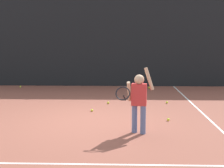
% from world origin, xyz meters
% --- Properties ---
extents(ground_plane, '(20.00, 20.00, 0.00)m').
position_xyz_m(ground_plane, '(0.00, 0.00, 0.00)').
color(ground_plane, brown).
extents(court_line_baseline, '(9.00, 0.05, 0.00)m').
position_xyz_m(court_line_baseline, '(0.00, -2.68, 0.00)').
color(court_line_baseline, white).
rests_on(court_line_baseline, ground).
extents(court_line_sideline, '(0.05, 9.00, 0.00)m').
position_xyz_m(court_line_sideline, '(2.91, 1.00, 0.00)').
color(court_line_sideline, white).
rests_on(court_line_sideline, ground).
extents(back_fence_windscreen, '(13.53, 0.08, 3.56)m').
position_xyz_m(back_fence_windscreen, '(0.00, 5.44, 1.78)').
color(back_fence_windscreen, black).
rests_on(back_fence_windscreen, ground).
extents(fence_post_1, '(0.09, 0.09, 3.71)m').
position_xyz_m(fence_post_1, '(-3.31, 5.50, 1.85)').
color(fence_post_1, slate).
rests_on(fence_post_1, ground).
extents(fence_post_2, '(0.09, 0.09, 3.71)m').
position_xyz_m(fence_post_2, '(0.00, 5.50, 1.85)').
color(fence_post_2, slate).
rests_on(fence_post_2, ground).
extents(fence_post_3, '(0.09, 0.09, 3.71)m').
position_xyz_m(fence_post_3, '(3.31, 5.50, 1.85)').
color(fence_post_3, slate).
rests_on(fence_post_3, ground).
extents(tennis_player, '(0.78, 0.57, 1.35)m').
position_xyz_m(tennis_player, '(1.15, -1.05, 0.73)').
color(tennis_player, slate).
rests_on(tennis_player, ground).
extents(tennis_ball_0, '(0.07, 0.07, 0.07)m').
position_xyz_m(tennis_ball_0, '(-3.20, 4.90, 0.03)').
color(tennis_ball_0, '#CCE033').
rests_on(tennis_ball_0, ground).
extents(tennis_ball_1, '(0.07, 0.07, 0.07)m').
position_xyz_m(tennis_ball_1, '(0.02, 0.85, 0.03)').
color(tennis_ball_1, '#CCE033').
rests_on(tennis_ball_1, ground).
extents(tennis_ball_3, '(0.07, 0.07, 0.07)m').
position_xyz_m(tennis_ball_3, '(0.41, 1.86, 0.03)').
color(tennis_ball_3, '#CCE033').
rests_on(tennis_ball_3, ground).
extents(tennis_ball_5, '(0.07, 0.07, 0.07)m').
position_xyz_m(tennis_ball_5, '(1.91, -0.05, 0.03)').
color(tennis_ball_5, '#CCE033').
rests_on(tennis_ball_5, ground).
extents(tennis_ball_6, '(0.07, 0.07, 0.07)m').
position_xyz_m(tennis_ball_6, '(2.16, 1.97, 0.03)').
color(tennis_ball_6, '#CCE033').
rests_on(tennis_ball_6, ground).
extents(tennis_ball_7, '(0.07, 0.07, 0.07)m').
position_xyz_m(tennis_ball_7, '(1.87, 4.78, 0.03)').
color(tennis_ball_7, '#CCE033').
rests_on(tennis_ball_7, ground).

